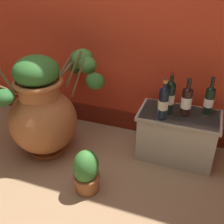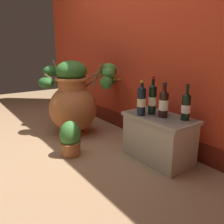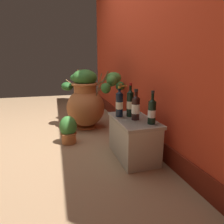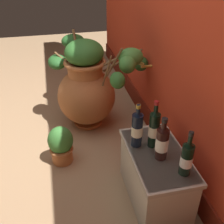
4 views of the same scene
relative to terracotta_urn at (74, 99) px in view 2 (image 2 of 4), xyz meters
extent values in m
plane|color=#9E7A56|center=(0.39, -0.53, -0.42)|extent=(7.00, 7.00, 0.00)
cube|color=red|center=(0.39, 0.67, 0.88)|extent=(4.40, 0.20, 2.60)
cube|color=maroon|center=(0.39, 0.56, -0.32)|extent=(4.40, 0.02, 0.19)
cylinder|color=#B28433|center=(0.15, 0.52, 0.21)|extent=(0.02, 0.10, 0.02)
torus|color=#B28433|center=(0.15, 0.47, 0.24)|extent=(0.06, 0.06, 0.01)
cylinder|color=#B26638|center=(0.00, -0.01, -0.40)|extent=(0.28, 0.28, 0.03)
ellipsoid|color=#B26638|center=(0.00, -0.01, -0.11)|extent=(0.55, 0.55, 0.55)
cylinder|color=#B26638|center=(0.00, -0.01, 0.16)|extent=(0.32, 0.32, 0.15)
torus|color=#B26638|center=(0.00, -0.01, 0.24)|extent=(0.38, 0.38, 0.04)
cylinder|color=brown|center=(0.19, 0.21, 0.28)|extent=(0.11, 0.13, 0.28)
ellipsoid|color=#428438|center=(0.27, 0.30, 0.29)|extent=(0.15, 0.14, 0.15)
cylinder|color=brown|center=(-0.30, -0.05, 0.29)|extent=(0.18, 0.05, 0.29)
ellipsoid|color=#235623|center=(-0.43, -0.07, 0.29)|extent=(0.20, 0.23, 0.14)
cylinder|color=brown|center=(0.27, 0.13, 0.25)|extent=(0.11, 0.07, 0.31)
ellipsoid|color=#2D6628|center=(0.38, 0.19, 0.21)|extent=(0.15, 0.12, 0.13)
cylinder|color=brown|center=(0.15, 0.24, 0.30)|extent=(0.12, 0.26, 0.18)
ellipsoid|color=#428438|center=(0.21, 0.35, 0.33)|extent=(0.17, 0.22, 0.16)
cylinder|color=brown|center=(0.04, 0.33, 0.23)|extent=(0.04, 0.36, 0.21)
ellipsoid|color=#235623|center=(0.05, 0.50, 0.19)|extent=(0.12, 0.13, 0.14)
cylinder|color=brown|center=(-0.13, -0.20, 0.23)|extent=(0.09, 0.14, 0.13)
ellipsoid|color=#235623|center=(-0.17, -0.25, 0.19)|extent=(0.22, 0.17, 0.13)
ellipsoid|color=#2D6628|center=(0.00, -0.01, 0.32)|extent=(0.35, 0.35, 0.23)
cube|color=beige|center=(1.05, 0.30, -0.21)|extent=(0.60, 0.34, 0.41)
cube|color=#AEA592|center=(1.05, 0.30, -0.02)|extent=(0.64, 0.36, 0.03)
cylinder|color=black|center=(1.25, 0.39, 0.09)|extent=(0.07, 0.07, 0.21)
cone|color=black|center=(1.25, 0.39, 0.21)|extent=(0.07, 0.07, 0.04)
cylinder|color=black|center=(1.25, 0.39, 0.25)|extent=(0.03, 0.03, 0.10)
cylinder|color=black|center=(1.25, 0.39, 0.28)|extent=(0.03, 0.03, 0.02)
cylinder|color=silver|center=(1.25, 0.39, 0.09)|extent=(0.07, 0.07, 0.07)
cylinder|color=black|center=(1.09, 0.31, 0.10)|extent=(0.08, 0.08, 0.21)
cone|color=black|center=(1.09, 0.31, 0.22)|extent=(0.08, 0.08, 0.04)
cylinder|color=black|center=(1.09, 0.31, 0.25)|extent=(0.03, 0.03, 0.09)
cylinder|color=black|center=(1.09, 0.31, 0.28)|extent=(0.04, 0.04, 0.02)
cylinder|color=white|center=(1.09, 0.31, 0.10)|extent=(0.08, 0.08, 0.09)
cylinder|color=black|center=(0.93, 0.19, 0.11)|extent=(0.07, 0.07, 0.24)
cone|color=black|center=(0.93, 0.19, 0.24)|extent=(0.07, 0.07, 0.04)
cylinder|color=black|center=(0.93, 0.19, 0.27)|extent=(0.03, 0.03, 0.08)
cylinder|color=#B7932D|center=(0.93, 0.19, 0.29)|extent=(0.03, 0.03, 0.02)
cylinder|color=beige|center=(0.93, 0.19, 0.11)|extent=(0.08, 0.08, 0.07)
cylinder|color=black|center=(0.96, 0.30, 0.12)|extent=(0.07, 0.07, 0.25)
cone|color=black|center=(0.96, 0.30, 0.25)|extent=(0.07, 0.07, 0.04)
cylinder|color=black|center=(0.96, 0.30, 0.29)|extent=(0.03, 0.03, 0.10)
cylinder|color=maroon|center=(0.96, 0.30, 0.32)|extent=(0.03, 0.03, 0.02)
cylinder|color=beige|center=(0.96, 0.30, 0.11)|extent=(0.07, 0.07, 0.08)
cylinder|color=#B26638|center=(0.52, -0.31, -0.35)|extent=(0.17, 0.17, 0.13)
torus|color=#A45D33|center=(0.52, -0.31, -0.30)|extent=(0.20, 0.20, 0.02)
ellipsoid|color=#387A33|center=(0.52, -0.31, -0.20)|extent=(0.18, 0.21, 0.25)
camera|label=1|loc=(1.19, -1.61, 1.07)|focal=43.72mm
camera|label=2|loc=(2.36, -1.16, 0.56)|focal=36.46mm
camera|label=3|loc=(2.75, -0.42, 0.53)|focal=30.81mm
camera|label=4|loc=(2.33, -0.29, 1.19)|focal=44.51mm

